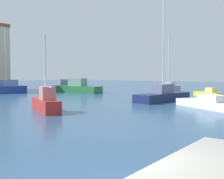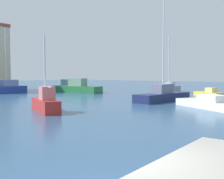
# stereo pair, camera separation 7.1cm
# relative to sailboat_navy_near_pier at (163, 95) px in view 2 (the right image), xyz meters

# --- Properties ---
(water) EXTENTS (160.00, 160.00, 0.00)m
(water) POSITION_rel_sailboat_navy_near_pier_xyz_m (-5.69, 10.12, -0.61)
(water) COLOR #2D5175
(water) RESTS_ON ground
(sailboat_navy_near_pier) EXTENTS (7.38, 2.77, 10.53)m
(sailboat_navy_near_pier) POSITION_rel_sailboat_navy_near_pier_xyz_m (0.00, 0.00, 0.00)
(sailboat_navy_near_pier) COLOR #19234C
(sailboat_navy_near_pier) RESTS_ON water
(sailboat_red_center_channel) EXTENTS (2.81, 4.42, 5.54)m
(sailboat_red_center_channel) POSITION_rel_sailboat_navy_near_pier_xyz_m (-12.16, 3.02, 0.05)
(sailboat_red_center_channel) COLOR #B22823
(sailboat_red_center_channel) RESTS_ON water
(sailboat_blue_distant_east) EXTENTS (5.67, 2.13, 9.25)m
(sailboat_blue_distant_east) POSITION_rel_sailboat_navy_near_pier_xyz_m (-3.09, 23.11, 0.14)
(sailboat_blue_distant_east) COLOR #233D93
(sailboat_blue_distant_east) RESTS_ON water
(motorboat_green_outer_mooring) EXTENTS (2.80, 8.11, 2.11)m
(motorboat_green_outer_mooring) POSITION_rel_sailboat_navy_near_pier_xyz_m (4.08, 16.24, 0.09)
(motorboat_green_outer_mooring) COLOR #28703D
(motorboat_green_outer_mooring) RESTS_ON water
(sailboat_grey_inner_mooring) EXTENTS (5.45, 1.92, 8.38)m
(sailboat_grey_inner_mooring) POSITION_rel_sailboat_navy_near_pier_xyz_m (13.24, 5.94, -0.01)
(sailboat_grey_inner_mooring) COLOR gray
(sailboat_grey_inner_mooring) RESTS_ON water
(motorboat_teal_far_left) EXTENTS (4.92, 3.92, 1.84)m
(motorboat_teal_far_left) POSITION_rel_sailboat_navy_near_pier_xyz_m (7.26, 22.40, -0.02)
(motorboat_teal_far_left) COLOR #1E707A
(motorboat_teal_far_left) RESTS_ON water
(motorboat_yellow_mid_harbor) EXTENTS (3.17, 4.14, 1.09)m
(motorboat_yellow_mid_harbor) POSITION_rel_sailboat_navy_near_pier_xyz_m (8.45, -1.76, -0.25)
(motorboat_yellow_mid_harbor) COLOR gold
(motorboat_yellow_mid_harbor) RESTS_ON water
(motorboat_white_far_right) EXTENTS (5.50, 7.53, 1.10)m
(motorboat_white_far_right) POSITION_rel_sailboat_navy_near_pier_xyz_m (-3.11, -6.10, -0.23)
(motorboat_white_far_right) COLOR white
(motorboat_white_far_right) RESTS_ON water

